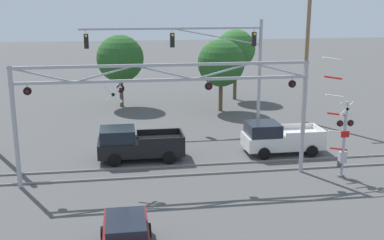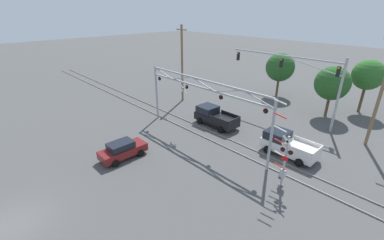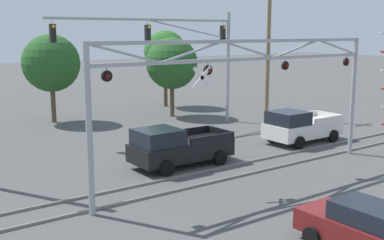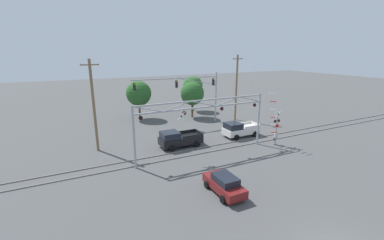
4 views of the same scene
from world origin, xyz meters
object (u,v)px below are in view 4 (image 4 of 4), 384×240
Objects in this scene: background_tree_far_left_verge at (139,93)px; background_tree_far_right_verge at (193,86)px; utility_pole_right at (236,87)px; crossing_signal_mast at (276,127)px; pickup_truck_lead at (179,139)px; sedan_waiting at (224,184)px; utility_pole_left at (94,105)px; pickup_truck_following at (239,129)px; crossing_gantry at (203,115)px; background_tree_beyond_span at (192,94)px; traffic_signal_span at (196,89)px.

background_tree_far_right_verge is at bearing 8.46° from background_tree_far_left_verge.
utility_pole_right is 1.58× the size of background_tree_far_right_verge.
crossing_signal_mast reaches higher than pickup_truck_lead.
sedan_waiting is at bearing -127.49° from utility_pole_right.
crossing_signal_mast is at bearing -21.11° from utility_pole_left.
crossing_signal_mast is 0.63× the size of utility_pole_left.
utility_pole_right is (21.02, 4.07, 0.10)m from utility_pole_left.
crossing_signal_mast reaches higher than pickup_truck_following.
background_tree_far_right_verge is (17.93, 12.87, -0.51)m from utility_pole_left.
pickup_truck_following is 1.18× the size of sedan_waiting.
crossing_signal_mast is 4.83m from pickup_truck_following.
pickup_truck_lead is 0.76× the size of background_tree_far_right_verge.
sedan_waiting is 22.47m from utility_pole_right.
utility_pole_left is 21.41m from utility_pole_right.
utility_pole_right is at bearing 42.10° from crossing_gantry.
background_tree_far_right_verge reaches higher than sedan_waiting.
crossing_gantry is 2.49× the size of background_tree_beyond_span.
crossing_signal_mast is 1.29× the size of pickup_truck_lead.
utility_pole_right reaches higher than background_tree_far_right_verge.
pickup_truck_following is 13.96m from sedan_waiting.
background_tree_far_right_verge is at bearing 109.32° from utility_pole_right.
utility_pole_left is at bearing -169.05° from utility_pole_right.
traffic_signal_span is 8.97m from pickup_truck_following.
utility_pole_right reaches higher than utility_pole_left.
utility_pole_left is at bearing 161.49° from pickup_truck_lead.
utility_pole_left is at bearing 170.31° from pickup_truck_following.
sedan_waiting is (-6.69, -18.00, -4.53)m from traffic_signal_span.
crossing_signal_mast is 11.17m from pickup_truck_lead.
crossing_gantry is at bearing -83.41° from background_tree_far_left_verge.
crossing_gantry is 20.68m from background_tree_far_right_verge.
pickup_truck_lead is at bearing 179.61° from pickup_truck_following.
pickup_truck_lead is at bearing -151.47° from utility_pole_right.
traffic_signal_span is at bearing -113.70° from background_tree_far_right_verge.
sedan_waiting is at bearing -90.27° from background_tree_far_left_verge.
traffic_signal_span is (4.55, 10.70, 0.94)m from crossing_gantry.
crossing_signal_mast reaches higher than crossing_gantry.
background_tree_far_left_verge is at bearing 151.29° from utility_pole_right.
background_tree_beyond_span reaches higher than pickup_truck_lead.
utility_pole_left is at bearing 147.86° from crossing_gantry.
crossing_gantry is 8.40m from sedan_waiting.
pickup_truck_following is 0.76× the size of background_tree_far_left_verge.
background_tree_far_left_verge is (7.72, 11.35, -0.97)m from utility_pole_left.
sedan_waiting is 23.58m from background_tree_beyond_span.
utility_pole_left reaches higher than traffic_signal_span.
pickup_truck_lead is at bearing 156.82° from crossing_signal_mast.
crossing_signal_mast is 12.91m from traffic_signal_span.
background_tree_beyond_span is at bearing 67.90° from crossing_gantry.
background_tree_beyond_span reaches higher than pickup_truck_following.
traffic_signal_span is 3.29× the size of sedan_waiting.
utility_pole_left is 1.55× the size of background_tree_far_right_verge.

